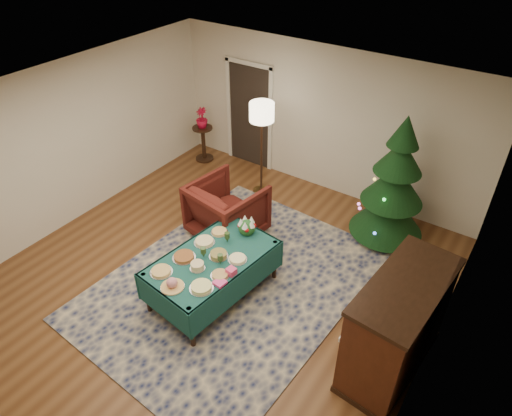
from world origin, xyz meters
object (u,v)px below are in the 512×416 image
Objects in this scene: potted_plant at (202,122)px; gift_box at (231,271)px; christmas_tree at (394,186)px; piano at (396,327)px; armchair at (227,207)px; floor_lamp at (262,118)px; buffet_table at (212,265)px; side_table at (204,144)px.

gift_box is at bearing -45.21° from potted_plant.
potted_plant is at bearing 176.12° from christmas_tree.
gift_box is 2.12m from piano.
armchair is (-1.09, 1.33, -0.21)m from gift_box.
armchair is at bearing 129.35° from gift_box.
floor_lamp reaches higher than gift_box.
potted_plant is at bearing 134.79° from gift_box.
christmas_tree is at bearing 1.40° from floor_lamp.
gift_box is at bearing -14.77° from buffet_table.
armchair is at bearing 163.78° from piano.
gift_box is 0.06× the size of floor_lamp.
armchair is at bearing -146.66° from christmas_tree.
potted_plant reaches higher than buffet_table.
side_table is 0.34× the size of christmas_tree.
christmas_tree is at bearing -138.05° from armchair.
gift_box is at bearing -111.67° from christmas_tree.
gift_box is 4.32m from side_table.
floor_lamp reaches higher than potted_plant.
floor_lamp is at bearing -11.43° from potted_plant.
armchair is (-0.68, 1.22, -0.03)m from buffet_table.
piano is (5.11, -2.65, 0.31)m from side_table.
potted_plant is (-1.94, 1.72, 0.32)m from armchair.
floor_lamp is at bearing -70.90° from armchair.
floor_lamp is at bearing 146.05° from piano.
buffet_table is at bearing -48.35° from potted_plant.
piano is at bearing -27.38° from potted_plant.
side_table is at bearing 131.65° from buffet_table.
piano is at bearing -33.95° from floor_lamp.
floor_lamp is 2.51m from christmas_tree.
buffet_table is 4.57× the size of potted_plant.
piano is (0.97, -2.36, -0.31)m from christmas_tree.
christmas_tree is (1.10, 2.77, 0.22)m from gift_box.
piano is at bearing 6.90° from buffet_table.
floor_lamp is 4.26× the size of potted_plant.
buffet_table is 0.47m from gift_box.
side_table is 4.19m from christmas_tree.
potted_plant is (-1.69, 0.34, -0.66)m from floor_lamp.
potted_plant is at bearing 90.00° from side_table.
side_table is 0.50m from potted_plant.
armchair is 0.49× the size of christmas_tree.
piano reaches higher than gift_box.
christmas_tree is at bearing 112.36° from piano.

